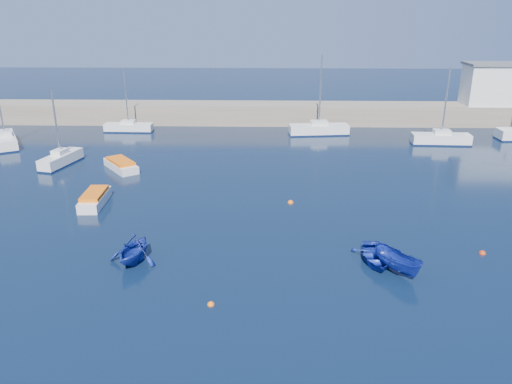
{
  "coord_description": "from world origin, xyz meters",
  "views": [
    {
      "loc": [
        -0.26,
        -19.48,
        14.46
      ],
      "look_at": [
        -1.15,
        15.18,
        1.6
      ],
      "focal_mm": 35.0,
      "sensor_mm": 36.0,
      "label": 1
    }
  ],
  "objects_px": {
    "harbor_office": "(505,85)",
    "sailboat_7": "(441,139)",
    "motorboat_2": "(121,165)",
    "dinghy_center": "(376,256)",
    "dinghy_right": "(398,262)",
    "sailboat_6": "(319,129)",
    "motorboat_1": "(95,198)",
    "sailboat_3": "(61,159)",
    "sailboat_4": "(6,140)",
    "dinghy_left": "(133,249)",
    "sailboat_5": "(129,127)"
  },
  "relations": [
    {
      "from": "sailboat_4",
      "to": "motorboat_2",
      "type": "bearing_deg",
      "value": -59.55
    },
    {
      "from": "sailboat_7",
      "to": "dinghy_right",
      "type": "relative_size",
      "value": 2.5
    },
    {
      "from": "sailboat_4",
      "to": "dinghy_center",
      "type": "distance_m",
      "value": 44.4
    },
    {
      "from": "sailboat_6",
      "to": "dinghy_right",
      "type": "height_order",
      "value": "sailboat_6"
    },
    {
      "from": "sailboat_6",
      "to": "motorboat_2",
      "type": "distance_m",
      "value": 24.69
    },
    {
      "from": "dinghy_center",
      "to": "motorboat_2",
      "type": "bearing_deg",
      "value": 138.99
    },
    {
      "from": "sailboat_3",
      "to": "dinghy_left",
      "type": "distance_m",
      "value": 22.9
    },
    {
      "from": "dinghy_center",
      "to": "sailboat_3",
      "type": "bearing_deg",
      "value": 144.48
    },
    {
      "from": "sailboat_5",
      "to": "dinghy_left",
      "type": "height_order",
      "value": "sailboat_5"
    },
    {
      "from": "sailboat_4",
      "to": "dinghy_center",
      "type": "bearing_deg",
      "value": -66.94
    },
    {
      "from": "dinghy_center",
      "to": "dinghy_right",
      "type": "distance_m",
      "value": 1.61
    },
    {
      "from": "sailboat_4",
      "to": "sailboat_5",
      "type": "relative_size",
      "value": 1.2
    },
    {
      "from": "dinghy_left",
      "to": "dinghy_right",
      "type": "distance_m",
      "value": 15.6
    },
    {
      "from": "motorboat_1",
      "to": "sailboat_6",
      "type": "bearing_deg",
      "value": 47.81
    },
    {
      "from": "sailboat_4",
      "to": "dinghy_left",
      "type": "distance_m",
      "value": 34.04
    },
    {
      "from": "sailboat_4",
      "to": "motorboat_2",
      "type": "relative_size",
      "value": 1.95
    },
    {
      "from": "harbor_office",
      "to": "motorboat_2",
      "type": "distance_m",
      "value": 49.03
    },
    {
      "from": "harbor_office",
      "to": "dinghy_center",
      "type": "height_order",
      "value": "harbor_office"
    },
    {
      "from": "sailboat_5",
      "to": "dinghy_center",
      "type": "bearing_deg",
      "value": -143.13
    },
    {
      "from": "motorboat_2",
      "to": "dinghy_center",
      "type": "relative_size",
      "value": 1.29
    },
    {
      "from": "motorboat_2",
      "to": "dinghy_left",
      "type": "relative_size",
      "value": 1.41
    },
    {
      "from": "sailboat_7",
      "to": "motorboat_2",
      "type": "xyz_separation_m",
      "value": [
        -33.32,
        -10.15,
        -0.21
      ]
    },
    {
      "from": "sailboat_4",
      "to": "dinghy_right",
      "type": "bearing_deg",
      "value": -67.49
    },
    {
      "from": "harbor_office",
      "to": "sailboat_4",
      "type": "relative_size",
      "value": 1.08
    },
    {
      "from": "sailboat_5",
      "to": "motorboat_2",
      "type": "bearing_deg",
      "value": -166.62
    },
    {
      "from": "sailboat_7",
      "to": "dinghy_center",
      "type": "distance_m",
      "value": 30.77
    },
    {
      "from": "sailboat_6",
      "to": "dinghy_right",
      "type": "distance_m",
      "value": 33.54
    },
    {
      "from": "sailboat_6",
      "to": "dinghy_center",
      "type": "bearing_deg",
      "value": 174.2
    },
    {
      "from": "dinghy_right",
      "to": "sailboat_3",
      "type": "bearing_deg",
      "value": 110.18
    },
    {
      "from": "sailboat_6",
      "to": "harbor_office",
      "type": "bearing_deg",
      "value": -82.23
    },
    {
      "from": "sailboat_6",
      "to": "dinghy_right",
      "type": "relative_size",
      "value": 2.75
    },
    {
      "from": "harbor_office",
      "to": "sailboat_7",
      "type": "xyz_separation_m",
      "value": [
        -10.91,
        -10.5,
        -4.44
      ]
    },
    {
      "from": "harbor_office",
      "to": "sailboat_6",
      "type": "xyz_separation_m",
      "value": [
        -24.19,
        -6.23,
        -4.43
      ]
    },
    {
      "from": "sailboat_3",
      "to": "motorboat_2",
      "type": "relative_size",
      "value": 1.53
    },
    {
      "from": "sailboat_4",
      "to": "motorboat_1",
      "type": "xyz_separation_m",
      "value": [
        15.76,
        -17.38,
        -0.15
      ]
    },
    {
      "from": "sailboat_6",
      "to": "motorboat_1",
      "type": "height_order",
      "value": "sailboat_6"
    },
    {
      "from": "dinghy_right",
      "to": "harbor_office",
      "type": "bearing_deg",
      "value": 26.65
    },
    {
      "from": "sailboat_6",
      "to": "sailboat_7",
      "type": "height_order",
      "value": "sailboat_6"
    },
    {
      "from": "sailboat_5",
      "to": "dinghy_center",
      "type": "xyz_separation_m",
      "value": [
        23.86,
        -33.15,
        -0.18
      ]
    },
    {
      "from": "sailboat_4",
      "to": "motorboat_2",
      "type": "xyz_separation_m",
      "value": [
        15.28,
        -8.41,
        -0.19
      ]
    },
    {
      "from": "sailboat_6",
      "to": "sailboat_7",
      "type": "xyz_separation_m",
      "value": [
        13.28,
        -4.27,
        -0.01
      ]
    },
    {
      "from": "sailboat_3",
      "to": "motorboat_2",
      "type": "xyz_separation_m",
      "value": [
        6.19,
        -1.21,
        -0.17
      ]
    },
    {
      "from": "sailboat_6",
      "to": "dinghy_left",
      "type": "relative_size",
      "value": 2.78
    },
    {
      "from": "harbor_office",
      "to": "sailboat_7",
      "type": "height_order",
      "value": "sailboat_7"
    },
    {
      "from": "sailboat_3",
      "to": "motorboat_2",
      "type": "distance_m",
      "value": 6.31
    },
    {
      "from": "harbor_office",
      "to": "sailboat_7",
      "type": "distance_m",
      "value": 15.78
    },
    {
      "from": "sailboat_7",
      "to": "sailboat_5",
      "type": "bearing_deg",
      "value": 84.11
    },
    {
      "from": "sailboat_3",
      "to": "motorboat_2",
      "type": "bearing_deg",
      "value": 2.26
    },
    {
      "from": "sailboat_5",
      "to": "sailboat_7",
      "type": "bearing_deg",
      "value": -96.91
    },
    {
      "from": "dinghy_center",
      "to": "dinghy_left",
      "type": "height_order",
      "value": "dinghy_left"
    }
  ]
}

